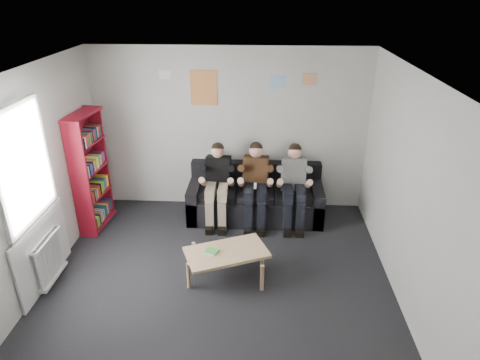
# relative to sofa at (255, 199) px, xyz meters

# --- Properties ---
(room_shell) EXTENTS (5.00, 5.00, 5.00)m
(room_shell) POSITION_rel_sofa_xyz_m (-0.45, -2.09, 1.05)
(room_shell) COLOR black
(room_shell) RESTS_ON ground
(sofa) EXTENTS (2.17, 0.89, 0.84)m
(sofa) POSITION_rel_sofa_xyz_m (0.00, 0.00, 0.00)
(sofa) COLOR black
(sofa) RESTS_ON ground
(bookshelf) EXTENTS (0.28, 0.83, 1.85)m
(bookshelf) POSITION_rel_sofa_xyz_m (-2.53, -0.41, 0.62)
(bookshelf) COLOR maroon
(bookshelf) RESTS_ON ground
(coffee_table) EXTENTS (1.04, 0.57, 0.41)m
(coffee_table) POSITION_rel_sofa_xyz_m (-0.34, -1.69, 0.06)
(coffee_table) COLOR tan
(coffee_table) RESTS_ON ground
(game_cases) EXTENTS (0.18, 0.15, 0.03)m
(game_cases) POSITION_rel_sofa_xyz_m (-0.54, -1.73, 0.13)
(game_cases) COLOR silver
(game_cases) RESTS_ON coffee_table
(person_left) EXTENTS (0.39, 0.83, 1.29)m
(person_left) POSITION_rel_sofa_xyz_m (-0.60, -0.20, 0.34)
(person_left) COLOR black
(person_left) RESTS_ON sofa
(person_middle) EXTENTS (0.40, 0.85, 1.31)m
(person_middle) POSITION_rel_sofa_xyz_m (0.00, -0.20, 0.35)
(person_middle) COLOR #52331B
(person_middle) RESTS_ON sofa
(person_right) EXTENTS (0.39, 0.84, 1.30)m
(person_right) POSITION_rel_sofa_xyz_m (0.60, -0.20, 0.35)
(person_right) COLOR silver
(person_right) RESTS_ON sofa
(radiator) EXTENTS (0.10, 0.64, 0.60)m
(radiator) POSITION_rel_sofa_xyz_m (-2.60, -1.89, 0.05)
(radiator) COLOR white
(radiator) RESTS_ON ground
(window) EXTENTS (0.05, 1.30, 2.36)m
(window) POSITION_rel_sofa_xyz_m (-2.67, -1.89, 0.73)
(window) COLOR white
(window) RESTS_ON room_shell
(poster_large) EXTENTS (0.42, 0.01, 0.55)m
(poster_large) POSITION_rel_sofa_xyz_m (-0.85, 0.40, 1.75)
(poster_large) COLOR #E3D250
(poster_large) RESTS_ON room_shell
(poster_blue) EXTENTS (0.25, 0.01, 0.20)m
(poster_blue) POSITION_rel_sofa_xyz_m (0.30, 0.40, 1.85)
(poster_blue) COLOR #4599EC
(poster_blue) RESTS_ON room_shell
(poster_pink) EXTENTS (0.22, 0.01, 0.18)m
(poster_pink) POSITION_rel_sofa_xyz_m (0.80, 0.40, 1.90)
(poster_pink) COLOR #C53D7F
(poster_pink) RESTS_ON room_shell
(poster_sign) EXTENTS (0.20, 0.01, 0.14)m
(poster_sign) POSITION_rel_sofa_xyz_m (-1.45, 0.40, 1.95)
(poster_sign) COLOR white
(poster_sign) RESTS_ON room_shell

